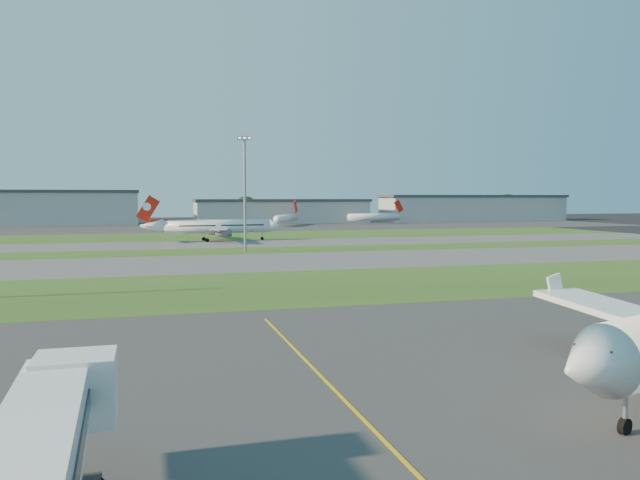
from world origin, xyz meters
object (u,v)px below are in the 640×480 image
object	(u,v)px
mini_jet_near	(287,218)
light_mast_centre	(245,186)
mini_jet_far	(375,217)
airliner_taxiing	(216,227)

from	to	relation	value
mini_jet_near	light_mast_centre	world-z (taller)	light_mast_centre
mini_jet_far	light_mast_centre	size ratio (longest dim) A/B	1.10
airliner_taxiing	mini_jet_far	world-z (taller)	airliner_taxiing
airliner_taxiing	light_mast_centre	xyz separation A→B (m)	(2.69, -34.74, 10.81)
airliner_taxiing	mini_jet_near	xyz separation A→B (m)	(38.80, 84.36, -0.72)
mini_jet_far	light_mast_centre	xyz separation A→B (m)	(-77.84, -124.57, 11.53)
mini_jet_near	mini_jet_far	world-z (taller)	same
airliner_taxiing	mini_jet_near	bearing A→B (deg)	-119.14
light_mast_centre	mini_jet_far	bearing A→B (deg)	58.00
airliner_taxiing	light_mast_centre	distance (m)	36.48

